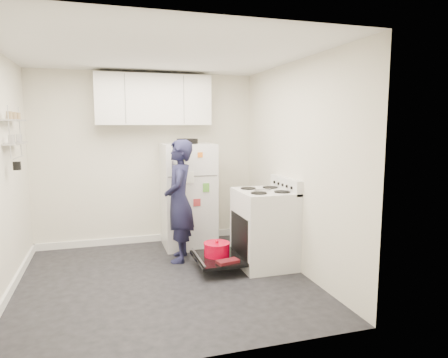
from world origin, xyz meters
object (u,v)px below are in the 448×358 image
object	(u,v)px
open_oven_door	(217,253)
person	(179,201)
electric_range	(263,229)
refrigerator	(188,195)

from	to	relation	value
open_oven_door	person	distance (m)	0.84
electric_range	open_oven_door	bearing A→B (deg)	177.88
electric_range	person	distance (m)	1.13
person	open_oven_door	bearing A→B (deg)	52.02
refrigerator	person	world-z (taller)	person
open_oven_door	refrigerator	world-z (taller)	refrigerator
electric_range	person	bearing A→B (deg)	152.66
open_oven_door	refrigerator	bearing A→B (deg)	97.17
refrigerator	electric_range	bearing A→B (deg)	-56.64
open_oven_door	refrigerator	xyz separation A→B (m)	(-0.14, 1.08, 0.55)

